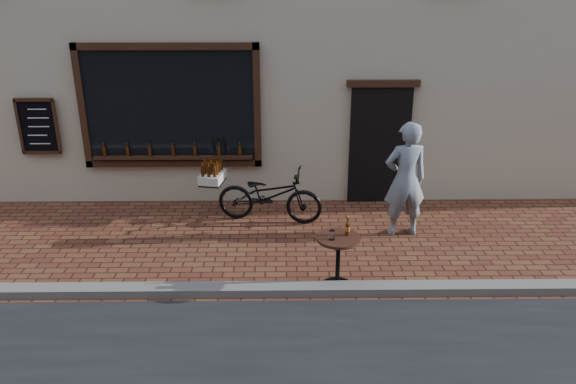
{
  "coord_description": "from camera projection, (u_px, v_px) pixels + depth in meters",
  "views": [
    {
      "loc": [
        0.09,
        -6.45,
        4.19
      ],
      "look_at": [
        0.18,
        1.2,
        1.1
      ],
      "focal_mm": 35.0,
      "sensor_mm": 36.0,
      "label": 1
    }
  ],
  "objects": [
    {
      "name": "ground",
      "position": [
        275.0,
        301.0,
        7.55
      ],
      "size": [
        90.0,
        90.0,
        0.0
      ],
      "primitive_type": "plane",
      "color": "#56281B",
      "rests_on": "ground"
    },
    {
      "name": "pedestrian",
      "position": [
        405.0,
        180.0,
        9.1
      ],
      "size": [
        0.76,
        0.56,
        1.94
      ],
      "primitive_type": "imported",
      "rotation": [
        0.0,
        0.0,
        3.28
      ],
      "color": "gray",
      "rests_on": "ground"
    },
    {
      "name": "kerb",
      "position": [
        276.0,
        289.0,
        7.71
      ],
      "size": [
        90.0,
        0.25,
        0.12
      ],
      "primitive_type": "cube",
      "color": "slate",
      "rests_on": "ground"
    },
    {
      "name": "cargo_bicycle",
      "position": [
        268.0,
        194.0,
        9.76
      ],
      "size": [
        2.2,
        0.97,
        1.04
      ],
      "rotation": [
        0.0,
        0.0,
        1.38
      ],
      "color": "black",
      "rests_on": "ground"
    },
    {
      "name": "bistro_table",
      "position": [
        338.0,
        252.0,
        7.67
      ],
      "size": [
        0.61,
        0.61,
        1.05
      ],
      "color": "black",
      "rests_on": "ground"
    }
  ]
}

